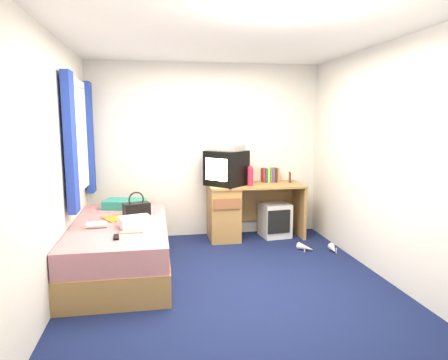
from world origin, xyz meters
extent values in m
plane|color=#0C1438|center=(0.00, 0.00, 0.00)|extent=(3.40, 3.40, 0.00)
plane|color=white|center=(0.00, 0.00, 2.40)|extent=(3.40, 3.40, 0.00)
plane|color=silver|center=(0.00, 1.70, 1.20)|extent=(3.20, 0.00, 3.20)
plane|color=silver|center=(0.00, -1.70, 1.20)|extent=(3.20, 0.00, 3.20)
plane|color=silver|center=(-1.60, 0.00, 1.20)|extent=(0.00, 3.40, 3.40)
plane|color=silver|center=(1.60, 0.00, 1.20)|extent=(0.00, 3.40, 3.40)
cube|color=#AA8047|center=(-1.10, 0.46, 0.15)|extent=(1.00, 2.00, 0.30)
cube|color=#945936|center=(-0.60, 0.06, 0.16)|extent=(0.02, 0.70, 0.18)
cube|color=silver|center=(-1.10, 0.46, 0.42)|extent=(0.98, 1.98, 0.24)
cube|color=#165D92|center=(-1.10, 1.17, 0.59)|extent=(0.54, 0.41, 0.11)
cube|color=#AA8047|center=(0.65, 1.42, 0.73)|extent=(1.30, 0.55, 0.03)
cube|color=#AA8047|center=(0.20, 1.42, 0.36)|extent=(0.40, 0.52, 0.72)
cube|color=#AA8047|center=(1.28, 1.42, 0.36)|extent=(0.04, 0.52, 0.72)
cube|color=#AA8047|center=(0.90, 1.67, 0.45)|extent=(0.78, 0.03, 0.55)
cube|color=silver|center=(0.93, 1.43, 0.24)|extent=(0.42, 0.42, 0.47)
cube|color=black|center=(0.24, 1.44, 0.98)|extent=(0.64, 0.64, 0.47)
cube|color=beige|center=(0.08, 1.29, 0.98)|extent=(0.25, 0.27, 0.29)
cube|color=silver|center=(0.24, 1.44, 1.26)|extent=(0.52, 0.51, 0.08)
cube|color=maroon|center=(0.80, 1.60, 0.85)|extent=(0.03, 0.13, 0.20)
cube|color=navy|center=(0.83, 1.60, 0.85)|extent=(0.03, 0.13, 0.20)
cube|color=gold|center=(0.87, 1.60, 0.85)|extent=(0.03, 0.13, 0.20)
cube|color=#337F33|center=(0.90, 1.60, 0.85)|extent=(0.03, 0.13, 0.20)
cube|color=#7F337F|center=(0.94, 1.60, 0.85)|extent=(0.03, 0.13, 0.20)
cube|color=#262626|center=(0.97, 1.60, 0.85)|extent=(0.03, 0.13, 0.20)
cube|color=#B26633|center=(1.01, 1.60, 0.85)|extent=(0.03, 0.13, 0.20)
cube|color=black|center=(1.17, 1.54, 0.82)|extent=(0.05, 0.12, 0.14)
cylinder|color=red|center=(0.55, 1.33, 0.87)|extent=(0.09, 0.09, 0.24)
cylinder|color=silver|center=(0.55, 1.50, 0.83)|extent=(0.06, 0.06, 0.17)
cube|color=black|center=(-0.94, 0.75, 0.61)|extent=(0.33, 0.25, 0.15)
torus|color=black|center=(-0.94, 0.75, 0.73)|extent=(0.18, 0.07, 0.18)
cube|color=white|center=(-0.92, 0.24, 0.59)|extent=(0.37, 0.34, 0.10)
cube|color=yellow|center=(-1.17, 0.61, 0.55)|extent=(0.32, 0.35, 0.01)
cylinder|color=silver|center=(-1.31, 0.26, 0.58)|extent=(0.20, 0.08, 0.07)
cube|color=gold|center=(-0.95, 0.02, 0.55)|extent=(0.22, 0.07, 0.01)
cube|color=black|center=(-1.08, -0.13, 0.55)|extent=(0.07, 0.16, 0.02)
cube|color=silver|center=(-1.58, 0.90, 1.45)|extent=(0.02, 0.90, 1.10)
cube|color=white|center=(-1.57, 0.90, 2.04)|extent=(0.06, 1.06, 0.08)
cube|color=white|center=(-1.57, 0.90, 0.86)|extent=(0.06, 1.06, 0.08)
cube|color=navy|center=(-1.53, 0.31, 1.40)|extent=(0.08, 0.24, 1.40)
cube|color=navy|center=(-1.53, 1.49, 1.40)|extent=(0.08, 0.24, 1.40)
cone|color=silver|center=(1.13, 0.74, 0.04)|extent=(0.20, 0.23, 0.09)
cone|color=silver|center=(1.44, 0.63, 0.04)|extent=(0.14, 0.23, 0.09)
camera|label=1|loc=(-0.71, -3.84, 1.63)|focal=32.00mm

